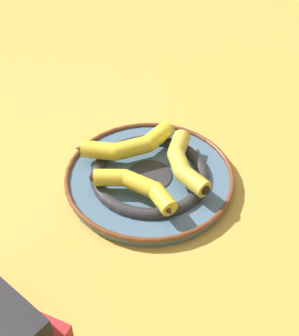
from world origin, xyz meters
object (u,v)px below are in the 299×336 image
object	(u,v)px
decorative_bowl	(150,177)
banana_a	(128,145)
banana_b	(183,162)
banana_c	(137,187)

from	to	relation	value
decorative_bowl	banana_a	bearing A→B (deg)	122.22
banana_a	banana_b	distance (m)	0.11
banana_a	banana_b	bearing A→B (deg)	-45.45
decorative_bowl	banana_a	world-z (taller)	banana_a
decorative_bowl	banana_a	xyz separation A→B (m)	(-0.03, 0.05, 0.03)
banana_a	decorative_bowl	bearing A→B (deg)	-72.57
banana_c	banana_a	bearing A→B (deg)	-49.45
banana_a	banana_c	size ratio (longest dim) A/B	1.38
decorative_bowl	banana_c	xyz separation A→B (m)	(-0.03, -0.06, 0.03)
decorative_bowl	banana_b	size ratio (longest dim) A/B	1.80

